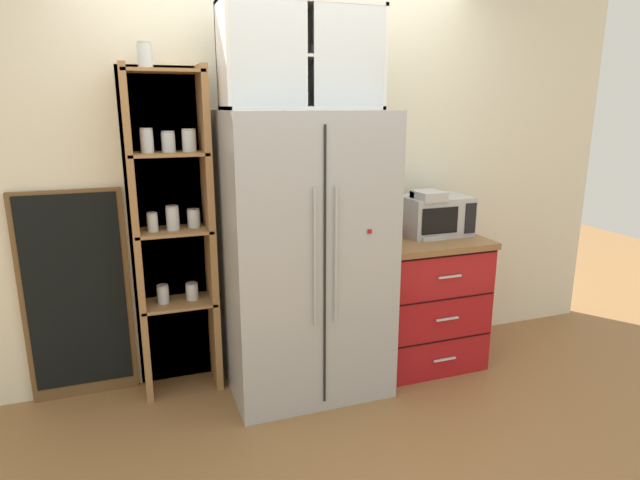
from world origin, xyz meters
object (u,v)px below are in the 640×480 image
Objects in this scene: refrigerator at (304,255)px; bottle_clear at (426,219)px; mug_red at (391,231)px; bottle_amber at (427,218)px; coffee_maker at (426,214)px; chalkboard_menu at (77,296)px; microwave at (435,215)px.

bottle_clear is at bearing 3.49° from refrigerator.
bottle_amber reaches higher than mug_red.
coffee_maker is 0.26m from mug_red.
bottle_amber is 0.23× the size of chalkboard_menu.
microwave is 1.42× the size of coffee_maker.
coffee_maker is (0.86, 0.06, 0.18)m from refrigerator.
refrigerator reaches higher than coffee_maker.
microwave is at bearing -3.87° from mug_red.
chalkboard_menu is (-1.31, 0.33, -0.21)m from refrigerator.
refrigerator is at bearing -14.13° from chalkboard_menu.
chalkboard_menu is at bearing 172.36° from bottle_amber.
mug_red is at bearing 163.94° from coffee_maker.
refrigerator is 13.71× the size of mug_red.
coffee_maker is at bearing 90.00° from bottle_amber.
microwave is 1.51× the size of bottle_amber.
chalkboard_menu is at bearing 172.81° from coffee_maker.
refrigerator reaches higher than bottle_clear.
coffee_maker is at bearing 90.00° from bottle_clear.
microwave is at bearing 31.99° from bottle_amber.
refrigerator is 6.13× the size of bottle_clear.
refrigerator is 0.97m from microwave.
mug_red is (-0.22, 0.06, -0.11)m from coffee_maker.
bottle_amber is at bearing -90.00° from coffee_maker.
bottle_amber is (0.22, -0.08, 0.09)m from mug_red.
mug_red is (0.64, 0.12, 0.07)m from refrigerator.
bottle_clear is at bearing -90.00° from coffee_maker.
refrigerator is at bearing -177.44° from bottle_amber.
bottle_amber is 0.02m from bottle_clear.
coffee_maker is 0.24× the size of chalkboard_menu.
chalkboard_menu is at bearing 173.85° from mug_red.
mug_red is at bearing 159.85° from bottle_amber.
bottle_clear is (0.00, -0.00, -0.03)m from coffee_maker.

